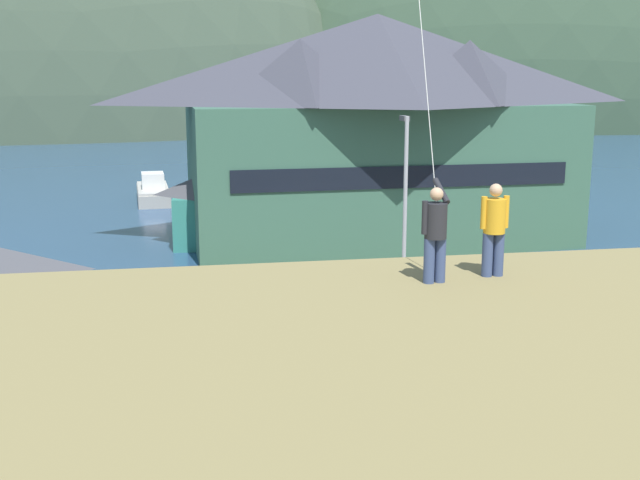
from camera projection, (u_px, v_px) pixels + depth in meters
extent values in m
plane|color=#66604C|center=(343.00, 417.00, 21.65)|extent=(600.00, 600.00, 0.00)
cube|color=gray|center=(313.00, 353.00, 26.45)|extent=(40.00, 20.00, 0.10)
cube|color=navy|center=(223.00, 165.00, 79.44)|extent=(360.00, 84.00, 0.03)
ellipsoid|color=#334733|center=(547.00, 122.00, 147.75)|extent=(115.39, 64.07, 78.23)
ellipsoid|color=#2D3D33|center=(554.00, 122.00, 146.08)|extent=(84.79, 60.23, 76.08)
cube|color=#38604C|center=(375.00, 172.00, 44.15)|extent=(20.59, 11.16, 7.54)
cube|color=black|center=(405.00, 177.00, 39.01)|extent=(17.21, 0.64, 1.10)
pyramid|color=#3D3D47|center=(377.00, 59.00, 42.87)|extent=(21.84, 12.25, 4.72)
pyramid|color=#3D3D47|center=(301.00, 72.00, 40.34)|extent=(5.96, 5.96, 3.31)
pyramid|color=#3D3D47|center=(469.00, 72.00, 42.17)|extent=(5.96, 5.96, 3.31)
cube|color=#338475|center=(216.00, 220.00, 42.86)|extent=(4.69, 4.22, 2.78)
pyramid|color=#47474C|center=(215.00, 182.00, 42.42)|extent=(5.07, 4.63, 1.36)
cube|color=black|center=(216.00, 235.00, 41.02)|extent=(1.10, 0.14, 1.95)
cube|color=#70604C|center=(202.00, 201.00, 55.29)|extent=(3.20, 12.41, 0.70)
cube|color=#A8A399|center=(153.00, 195.00, 57.34)|extent=(2.64, 7.03, 0.90)
cube|color=#B7B2A8|center=(153.00, 188.00, 57.23)|extent=(2.56, 6.82, 0.16)
cube|color=silver|center=(153.00, 180.00, 56.60)|extent=(1.67, 2.16, 1.10)
cube|color=black|center=(121.00, 330.00, 26.36)|extent=(4.32, 2.10, 0.80)
cube|color=black|center=(115.00, 309.00, 26.19)|extent=(2.21, 1.75, 0.70)
cube|color=black|center=(115.00, 310.00, 26.20)|extent=(2.26, 1.79, 0.32)
cylinder|color=black|center=(160.00, 350.00, 25.69)|extent=(0.65, 0.27, 0.64)
cylinder|color=black|center=(165.00, 331.00, 27.47)|extent=(0.65, 0.27, 0.64)
cylinder|color=black|center=(74.00, 352.00, 25.42)|extent=(0.65, 0.27, 0.64)
cylinder|color=black|center=(85.00, 334.00, 27.21)|extent=(0.65, 0.27, 0.64)
cube|color=#B28923|center=(609.00, 371.00, 22.79)|extent=(4.22, 1.86, 0.80)
cube|color=olive|center=(615.00, 346.00, 22.66)|extent=(2.12, 1.63, 0.70)
cube|color=black|center=(615.00, 347.00, 22.67)|extent=(2.16, 1.66, 0.32)
cylinder|color=black|center=(549.00, 375.00, 23.55)|extent=(0.64, 0.23, 0.64)
cylinder|color=black|center=(578.00, 400.00, 21.78)|extent=(0.64, 0.23, 0.64)
cylinder|color=black|center=(634.00, 369.00, 23.98)|extent=(0.64, 0.23, 0.64)
cube|color=black|center=(369.00, 367.00, 23.06)|extent=(4.21, 1.82, 0.80)
cube|color=black|center=(364.00, 343.00, 22.88)|extent=(2.11, 1.61, 0.70)
cube|color=black|center=(364.00, 344.00, 22.88)|extent=(2.15, 1.64, 0.32)
cylinder|color=black|center=(423.00, 389.00, 22.48)|extent=(0.64, 0.22, 0.64)
cylinder|color=black|center=(405.00, 366.00, 24.25)|extent=(0.64, 0.22, 0.64)
cylinder|color=black|center=(328.00, 396.00, 22.03)|extent=(0.64, 0.22, 0.64)
cylinder|color=black|center=(317.00, 372.00, 23.80)|extent=(0.64, 0.22, 0.64)
cube|color=slate|center=(466.00, 304.00, 29.37)|extent=(4.32, 2.11, 0.80)
cube|color=#5B5B5F|center=(463.00, 284.00, 29.17)|extent=(2.21, 1.75, 0.70)
cube|color=black|center=(463.00, 285.00, 29.18)|extent=(2.26, 1.79, 0.32)
cylinder|color=black|center=(510.00, 319.00, 28.91)|extent=(0.65, 0.27, 0.64)
cylinder|color=black|center=(488.00, 304.00, 30.65)|extent=(0.65, 0.27, 0.64)
cylinder|color=black|center=(441.00, 324.00, 28.25)|extent=(0.65, 0.27, 0.64)
cylinder|color=black|center=(422.00, 310.00, 29.99)|extent=(0.65, 0.27, 0.64)
cube|color=#B28923|center=(267.00, 312.00, 28.37)|extent=(4.35, 2.19, 0.80)
cube|color=olive|center=(271.00, 291.00, 28.26)|extent=(2.24, 1.79, 0.70)
cube|color=black|center=(271.00, 292.00, 28.26)|extent=(2.29, 1.83, 0.32)
cylinder|color=black|center=(225.00, 318.00, 28.97)|extent=(0.66, 0.28, 0.64)
cylinder|color=black|center=(233.00, 334.00, 27.24)|extent=(0.66, 0.28, 0.64)
cylinder|color=black|center=(298.00, 312.00, 29.68)|extent=(0.66, 0.28, 0.64)
cylinder|color=black|center=(310.00, 327.00, 27.95)|extent=(0.66, 0.28, 0.64)
cube|color=#9EA3A8|center=(159.00, 391.00, 21.32)|extent=(4.33, 2.12, 0.80)
cube|color=gray|center=(152.00, 365.00, 21.15)|extent=(2.22, 1.76, 0.70)
cube|color=black|center=(152.00, 367.00, 21.16)|extent=(2.26, 1.80, 0.32)
cylinder|color=black|center=(209.00, 418.00, 20.64)|extent=(0.66, 0.27, 0.64)
cylinder|color=black|center=(212.00, 390.00, 22.42)|extent=(0.66, 0.27, 0.64)
cylinder|color=black|center=(102.00, 422.00, 20.38)|extent=(0.66, 0.27, 0.64)
cylinder|color=black|center=(114.00, 394.00, 22.17)|extent=(0.66, 0.27, 0.64)
cylinder|color=black|center=(629.00, 299.00, 31.45)|extent=(0.66, 0.28, 0.64)
cylinder|color=#ADADB2|center=(405.00, 210.00, 31.76)|extent=(0.16, 0.16, 7.43)
cube|color=#4C4C51|center=(405.00, 118.00, 31.34)|extent=(0.24, 0.70, 0.20)
cylinder|color=#384770|center=(429.00, 261.00, 14.25)|extent=(0.20, 0.20, 0.82)
cylinder|color=#384770|center=(440.00, 260.00, 14.32)|extent=(0.20, 0.20, 0.82)
cylinder|color=#232328|center=(436.00, 221.00, 14.13)|extent=(0.40, 0.40, 0.64)
sphere|color=tan|center=(437.00, 194.00, 14.03)|extent=(0.24, 0.24, 0.24)
cylinder|color=#232328|center=(441.00, 191.00, 14.25)|extent=(0.19, 0.56, 0.43)
cylinder|color=#232328|center=(425.00, 218.00, 14.05)|extent=(0.11, 0.11, 0.60)
cylinder|color=#384770|center=(487.00, 255.00, 14.72)|extent=(0.20, 0.20, 0.82)
cylinder|color=#384770|center=(498.00, 254.00, 14.77)|extent=(0.20, 0.20, 0.82)
cylinder|color=gold|center=(495.00, 216.00, 14.59)|extent=(0.40, 0.40, 0.64)
sphere|color=tan|center=(496.00, 190.00, 14.49)|extent=(0.24, 0.24, 0.24)
cylinder|color=gold|center=(484.00, 213.00, 14.53)|extent=(0.11, 0.11, 0.60)
cylinder|color=gold|center=(506.00, 212.00, 14.63)|extent=(0.11, 0.11, 0.60)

